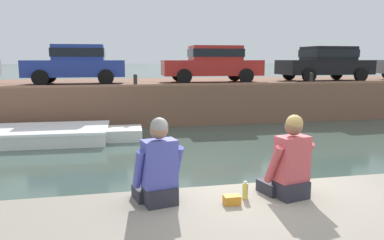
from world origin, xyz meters
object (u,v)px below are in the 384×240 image
at_px(boat_moored_west_white, 25,135).
at_px(car_centre_red, 213,62).
at_px(car_right_inner_black, 326,62).
at_px(car_left_inner_blue, 77,63).
at_px(person_seated_left, 158,170).
at_px(person_seated_right, 289,165).
at_px(bottle_drink, 245,191).
at_px(mooring_bollard_east, 311,78).
at_px(mooring_bollard_mid, 135,80).

relative_size(boat_moored_west_white, car_centre_red, 1.57).
bearing_deg(car_right_inner_black, boat_moored_west_white, -163.54).
bearing_deg(car_right_inner_black, car_left_inner_blue, -179.99).
bearing_deg(person_seated_left, person_seated_right, -4.35).
bearing_deg(bottle_drink, car_left_inner_blue, 103.58).
relative_size(boat_moored_west_white, bottle_drink, 32.35).
relative_size(car_left_inner_blue, car_right_inner_black, 0.93).
xyz_separation_m(car_right_inner_black, mooring_bollard_east, (-1.59, -1.63, -0.61)).
xyz_separation_m(mooring_bollard_mid, bottle_drink, (0.65, -10.09, -0.73)).
height_order(boat_moored_west_white, car_left_inner_blue, car_left_inner_blue).
height_order(car_centre_red, mooring_bollard_mid, car_centre_red).
height_order(car_left_inner_blue, mooring_bollard_mid, car_left_inner_blue).
bearing_deg(person_seated_right, car_left_inner_blue, 105.90).
bearing_deg(mooring_bollard_mid, car_right_inner_black, 10.61).
xyz_separation_m(car_right_inner_black, bottle_drink, (-8.04, -11.72, -1.34)).
bearing_deg(car_left_inner_blue, person_seated_left, -80.96).
bearing_deg(mooring_bollard_east, person_seated_right, -120.35).
bearing_deg(mooring_bollard_east, person_seated_left, -126.57).
height_order(car_right_inner_black, bottle_drink, car_right_inner_black).
height_order(car_right_inner_black, person_seated_left, car_right_inner_black).
xyz_separation_m(person_seated_left, bottle_drink, (0.98, -0.09, -0.28)).
relative_size(mooring_bollard_east, bottle_drink, 2.18).
bearing_deg(mooring_bollard_mid, person_seated_left, -91.91).
bearing_deg(car_right_inner_black, mooring_bollard_east, -134.41).
height_order(car_right_inner_black, mooring_bollard_mid, car_right_inner_black).
xyz_separation_m(mooring_bollard_east, person_seated_left, (-7.42, -10.01, -0.45)).
distance_m(mooring_bollard_mid, person_seated_right, 10.20).
height_order(boat_moored_west_white, mooring_bollard_east, mooring_bollard_east).
bearing_deg(bottle_drink, mooring_bollard_east, 57.45).
distance_m(boat_moored_west_white, mooring_bollard_mid, 4.29).
relative_size(person_seated_left, person_seated_right, 1.00).
bearing_deg(boat_moored_west_white, person_seated_left, -68.59).
xyz_separation_m(mooring_bollard_mid, mooring_bollard_east, (7.09, 0.00, 0.00)).
bearing_deg(mooring_bollard_mid, bottle_drink, -86.33).
bearing_deg(mooring_bollard_east, car_centre_red, 156.41).
bearing_deg(mooring_bollard_mid, person_seated_right, -83.45).
height_order(person_seated_left, person_seated_right, same).
relative_size(mooring_bollard_mid, bottle_drink, 2.18).
height_order(boat_moored_west_white, mooring_bollard_mid, mooring_bollard_mid).
height_order(mooring_bollard_mid, bottle_drink, mooring_bollard_mid).
xyz_separation_m(boat_moored_west_white, car_left_inner_blue, (1.30, 3.59, 2.16)).
distance_m(boat_moored_west_white, person_seated_right, 9.45).
xyz_separation_m(boat_moored_west_white, bottle_drink, (4.13, -8.12, 0.82)).
bearing_deg(boat_moored_west_white, car_centre_red, 27.65).
height_order(car_centre_red, person_seated_right, car_centre_red).
bearing_deg(mooring_bollard_east, boat_moored_west_white, -169.45).
distance_m(mooring_bollard_east, person_seated_right, 11.74).
distance_m(person_seated_right, bottle_drink, 0.59).
bearing_deg(car_right_inner_black, bottle_drink, -124.44).
xyz_separation_m(car_centre_red, mooring_bollard_mid, (-3.37, -1.62, -0.61)).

